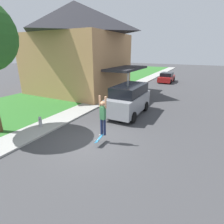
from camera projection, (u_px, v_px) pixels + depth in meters
ground_plane at (90, 142)px, 9.10m from camera, size 120.00×120.00×0.00m
lawn at (58, 98)px, 17.60m from camera, size 10.00×80.00×0.08m
sidewalk at (95, 103)px, 15.67m from camera, size 1.80×80.00×0.10m
house at (77, 47)px, 18.76m from camera, size 12.18×8.81×9.14m
suv_parked at (129, 99)px, 12.73m from camera, size 2.01×4.40×2.19m
car_down_street at (167, 78)px, 26.35m from camera, size 1.97×4.24×1.42m
skateboarder at (103, 115)px, 8.52m from camera, size 0.41×0.23×2.01m
skateboard at (99, 138)px, 8.79m from camera, size 0.27×0.81×0.27m
fire_hydrant at (40, 122)px, 10.61m from camera, size 0.20×0.20×0.66m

